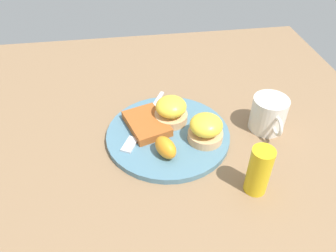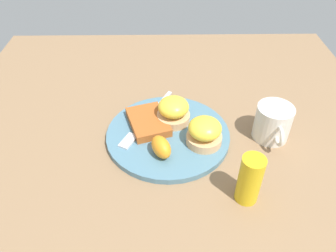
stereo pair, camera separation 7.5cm
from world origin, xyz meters
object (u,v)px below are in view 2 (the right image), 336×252
(sandwich_benedict_right, at_px, (173,111))
(condiment_bottle, at_px, (250,180))
(orange_wedge, at_px, (161,147))
(fork, at_px, (145,121))
(hashbrown_patty, at_px, (148,122))
(cup, at_px, (273,124))
(sandwich_benedict_left, at_px, (205,132))

(sandwich_benedict_right, height_order, condiment_bottle, condiment_bottle)
(sandwich_benedict_right, xyz_separation_m, orange_wedge, (0.11, -0.03, -0.01))
(condiment_bottle, bearing_deg, sandwich_benedict_right, -148.51)
(fork, bearing_deg, hashbrown_patty, 32.64)
(hashbrown_patty, distance_m, orange_wedge, 0.10)
(hashbrown_patty, bearing_deg, orange_wedge, 17.57)
(sandwich_benedict_right, relative_size, fork, 0.36)
(cup, relative_size, condiment_bottle, 1.04)
(sandwich_benedict_right, distance_m, condiment_bottle, 0.26)
(orange_wedge, relative_size, cup, 0.54)
(hashbrown_patty, bearing_deg, fork, -147.36)
(fork, bearing_deg, cup, 81.33)
(orange_wedge, bearing_deg, sandwich_benedict_left, 110.85)
(sandwich_benedict_left, bearing_deg, hashbrown_patty, -116.17)
(fork, xyz_separation_m, cup, (0.04, 0.29, 0.03))
(fork, xyz_separation_m, condiment_bottle, (0.22, 0.20, 0.04))
(fork, bearing_deg, sandwich_benedict_left, 61.20)
(orange_wedge, relative_size, fork, 0.27)
(sandwich_benedict_left, bearing_deg, cup, 100.26)
(sandwich_benedict_left, relative_size, hashbrown_patty, 0.69)
(cup, bearing_deg, condiment_bottle, -27.92)
(sandwich_benedict_left, distance_m, sandwich_benedict_right, 0.10)
(hashbrown_patty, distance_m, condiment_bottle, 0.28)
(sandwich_benedict_right, bearing_deg, hashbrown_patty, -76.03)
(orange_wedge, xyz_separation_m, condiment_bottle, (0.11, 0.16, 0.02))
(hashbrown_patty, xyz_separation_m, cup, (0.03, 0.29, 0.02))
(sandwich_benedict_left, relative_size, fork, 0.36)
(cup, xyz_separation_m, condiment_bottle, (0.17, -0.09, 0.01))
(sandwich_benedict_right, height_order, hashbrown_patty, sandwich_benedict_right)
(hashbrown_patty, xyz_separation_m, fork, (-0.01, -0.01, -0.01))
(cup, bearing_deg, fork, -98.67)
(orange_wedge, relative_size, condiment_bottle, 0.56)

